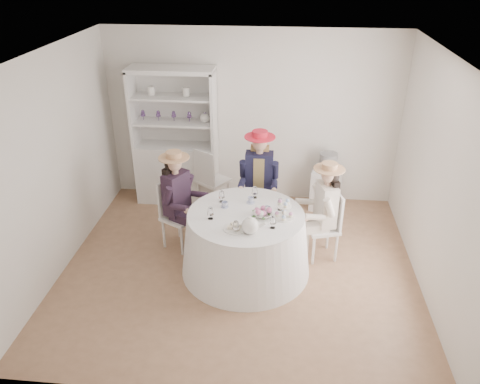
{
  "coord_description": "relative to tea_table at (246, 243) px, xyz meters",
  "views": [
    {
      "loc": [
        0.5,
        -4.91,
        3.71
      ],
      "look_at": [
        0.0,
        0.1,
        1.05
      ],
      "focal_mm": 35.0,
      "sensor_mm": 36.0,
      "label": 1
    }
  ],
  "objects": [
    {
      "name": "guest_right",
      "position": [
        0.97,
        0.39,
        0.36
      ],
      "size": [
        0.56,
        0.52,
        1.37
      ],
      "rotation": [
        0.0,
        0.0,
        -1.28
      ],
      "color": "silver",
      "rests_on": "ground"
    },
    {
      "name": "guest_mid",
      "position": [
        0.09,
        1.04,
        0.44
      ],
      "size": [
        0.54,
        0.57,
        1.5
      ],
      "rotation": [
        0.0,
        0.0,
        0.0
      ],
      "color": "silver",
      "rests_on": "ground"
    },
    {
      "name": "sandwich_plate",
      "position": [
        -0.1,
        -0.35,
        0.43
      ],
      "size": [
        0.27,
        0.27,
        0.06
      ],
      "rotation": [
        0.0,
        0.0,
        0.1
      ],
      "color": "white",
      "rests_on": "tea_table"
    },
    {
      "name": "flower_arrangement",
      "position": [
        0.19,
        -0.06,
        0.5
      ],
      "size": [
        0.18,
        0.18,
        0.07
      ],
      "rotation": [
        0.0,
        0.0,
        0.4
      ],
      "color": "pink",
      "rests_on": "tea_table"
    },
    {
      "name": "wall_front",
      "position": [
        -0.09,
        -1.96,
        0.94
      ],
      "size": [
        4.5,
        0.0,
        4.5
      ],
      "primitive_type": "plane",
      "rotation": [
        -1.57,
        0.0,
        0.0
      ],
      "color": "silver",
      "rests_on": "ground"
    },
    {
      "name": "wall_right",
      "position": [
        2.16,
        0.04,
        0.94
      ],
      "size": [
        0.0,
        4.5,
        4.5
      ],
      "primitive_type": "plane",
      "rotation": [
        1.57,
        0.0,
        -1.57
      ],
      "color": "silver",
      "rests_on": "ground"
    },
    {
      "name": "spare_chair",
      "position": [
        -0.69,
        1.5,
        0.14
      ],
      "size": [
        0.58,
        0.58,
        1.02
      ],
      "rotation": [
        0.0,
        0.0,
        2.54
      ],
      "color": "silver",
      "rests_on": "ground"
    },
    {
      "name": "hatbox",
      "position": [
        1.11,
        1.73,
        0.38
      ],
      "size": [
        0.35,
        0.35,
        0.27
      ],
      "primitive_type": "cylinder",
      "rotation": [
        0.0,
        0.0,
        0.34
      ],
      "color": "black",
      "rests_on": "side_table"
    },
    {
      "name": "flower_bowl",
      "position": [
        0.21,
        -0.04,
        0.44
      ],
      "size": [
        0.24,
        0.24,
        0.06
      ],
      "primitive_type": "imported",
      "rotation": [
        0.0,
        0.0,
        -0.08
      ],
      "color": "white",
      "rests_on": "tea_table"
    },
    {
      "name": "guest_left",
      "position": [
        -0.94,
        0.45,
        0.38
      ],
      "size": [
        0.6,
        0.54,
        1.41
      ],
      "rotation": [
        0.0,
        0.0,
        1.08
      ],
      "color": "silver",
      "rests_on": "ground"
    },
    {
      "name": "wall_back",
      "position": [
        -0.09,
        2.04,
        0.94
      ],
      "size": [
        4.5,
        0.0,
        4.5
      ],
      "primitive_type": "plane",
      "rotation": [
        1.57,
        0.0,
        0.0
      ],
      "color": "silver",
      "rests_on": "ground"
    },
    {
      "name": "tea_table",
      "position": [
        0.0,
        0.0,
        0.0
      ],
      "size": [
        1.63,
        1.63,
        0.82
      ],
      "rotation": [
        0.0,
        0.0,
        0.27
      ],
      "color": "white",
      "rests_on": "ground"
    },
    {
      "name": "side_table",
      "position": [
        1.11,
        1.73,
        -0.08
      ],
      "size": [
        0.51,
        0.51,
        0.66
      ],
      "primitive_type": "cube",
      "rotation": [
        0.0,
        0.0,
        -0.25
      ],
      "color": "silver",
      "rests_on": "ground"
    },
    {
      "name": "wall_left",
      "position": [
        -2.34,
        0.04,
        0.94
      ],
      "size": [
        0.0,
        4.5,
        4.5
      ],
      "primitive_type": "plane",
      "rotation": [
        1.57,
        0.0,
        1.57
      ],
      "color": "silver",
      "rests_on": "ground"
    },
    {
      "name": "hutch",
      "position": [
        -1.26,
        1.81,
        0.36
      ],
      "size": [
        1.39,
        0.77,
        2.15
      ],
      "rotation": [
        0.0,
        0.0,
        -0.24
      ],
      "color": "silver",
      "rests_on": "ground"
    },
    {
      "name": "ground",
      "position": [
        -0.09,
        0.04,
        -0.41
      ],
      "size": [
        4.5,
        4.5,
        0.0
      ],
      "primitive_type": "plane",
      "color": "#886144",
      "rests_on": "ground"
    },
    {
      "name": "stemware_set",
      "position": [
        -0.0,
        0.0,
        0.49
      ],
      "size": [
        0.9,
        0.94,
        0.15
      ],
      "color": "white",
      "rests_on": "tea_table"
    },
    {
      "name": "cupcake_stand",
      "position": [
        0.46,
        -0.04,
        0.5
      ],
      "size": [
        0.25,
        0.25,
        0.23
      ],
      "rotation": [
        0.0,
        0.0,
        -0.25
      ],
      "color": "white",
      "rests_on": "tea_table"
    },
    {
      "name": "teacup_c",
      "position": [
        0.26,
        0.06,
        0.45
      ],
      "size": [
        0.1,
        0.1,
        0.07
      ],
      "primitive_type": "imported",
      "rotation": [
        0.0,
        0.0,
        0.15
      ],
      "color": "white",
      "rests_on": "tea_table"
    },
    {
      "name": "ceiling",
      "position": [
        -0.09,
        0.04,
        2.29
      ],
      "size": [
        4.5,
        4.5,
        0.0
      ],
      "primitive_type": "plane",
      "rotation": [
        3.14,
        0.0,
        0.0
      ],
      "color": "white",
      "rests_on": "wall_back"
    },
    {
      "name": "table_teapot",
      "position": [
        0.09,
        -0.4,
        0.5
      ],
      "size": [
        0.28,
        0.2,
        0.21
      ],
      "rotation": [
        0.0,
        0.0,
        0.04
      ],
      "color": "white",
      "rests_on": "tea_table"
    },
    {
      "name": "teacup_a",
      "position": [
        -0.28,
        0.14,
        0.45
      ],
      "size": [
        0.1,
        0.1,
        0.06
      ],
      "primitive_type": "imported",
      "rotation": [
        0.0,
        0.0,
        0.22
      ],
      "color": "white",
      "rests_on": "tea_table"
    },
    {
      "name": "teacup_b",
      "position": [
        0.04,
        0.29,
        0.45
      ],
      "size": [
        0.08,
        0.08,
        0.07
      ],
      "primitive_type": "imported",
      "rotation": [
        0.0,
        0.0,
        0.07
      ],
      "color": "white",
      "rests_on": "tea_table"
    }
  ]
}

